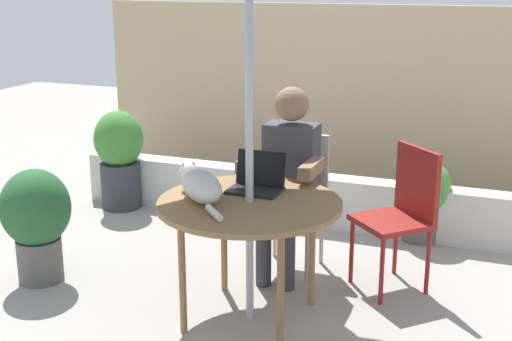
{
  "coord_description": "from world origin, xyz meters",
  "views": [
    {
      "loc": [
        1.34,
        -3.39,
        1.94
      ],
      "look_at": [
        0.0,
        0.1,
        0.87
      ],
      "focal_mm": 48.5,
      "sensor_mm": 36.0,
      "label": 1
    }
  ],
  "objects_px": {
    "cat": "(200,185)",
    "potted_plant_by_chair": "(36,218)",
    "patio_table": "(250,211)",
    "potted_plant_near_fence": "(423,195)",
    "chair_occupied": "(295,190)",
    "laptop": "(258,179)",
    "chair_empty": "(403,206)",
    "person_seated": "(288,172)",
    "potted_plant_corner": "(120,155)"
  },
  "relations": [
    {
      "from": "cat",
      "to": "potted_plant_by_chair",
      "type": "distance_m",
      "value": 1.25
    },
    {
      "from": "potted_plant_by_chair",
      "to": "potted_plant_corner",
      "type": "bearing_deg",
      "value": 101.18
    },
    {
      "from": "patio_table",
      "to": "potted_plant_by_chair",
      "type": "height_order",
      "value": "potted_plant_by_chair"
    },
    {
      "from": "laptop",
      "to": "cat",
      "type": "distance_m",
      "value": 0.38
    },
    {
      "from": "chair_occupied",
      "to": "laptop",
      "type": "bearing_deg",
      "value": -93.22
    },
    {
      "from": "chair_empty",
      "to": "potted_plant_corner",
      "type": "distance_m",
      "value": 2.59
    },
    {
      "from": "chair_empty",
      "to": "cat",
      "type": "bearing_deg",
      "value": -140.82
    },
    {
      "from": "person_seated",
      "to": "chair_empty",
      "type": "bearing_deg",
      "value": 5.81
    },
    {
      "from": "potted_plant_by_chair",
      "to": "potted_plant_corner",
      "type": "xyz_separation_m",
      "value": [
        -0.29,
        1.46,
        0.03
      ]
    },
    {
      "from": "chair_occupied",
      "to": "potted_plant_by_chair",
      "type": "xyz_separation_m",
      "value": [
        -1.46,
        -0.84,
        -0.11
      ]
    },
    {
      "from": "patio_table",
      "to": "potted_plant_near_fence",
      "type": "relative_size",
      "value": 1.65
    },
    {
      "from": "cat",
      "to": "potted_plant_by_chair",
      "type": "xyz_separation_m",
      "value": [
        -1.2,
        0.06,
        -0.37
      ]
    },
    {
      "from": "patio_table",
      "to": "chair_empty",
      "type": "height_order",
      "value": "chair_empty"
    },
    {
      "from": "chair_empty",
      "to": "person_seated",
      "type": "bearing_deg",
      "value": -174.19
    },
    {
      "from": "cat",
      "to": "person_seated",
      "type": "bearing_deg",
      "value": 70.21
    },
    {
      "from": "chair_occupied",
      "to": "laptop",
      "type": "height_order",
      "value": "laptop"
    },
    {
      "from": "person_seated",
      "to": "potted_plant_near_fence",
      "type": "height_order",
      "value": "person_seated"
    },
    {
      "from": "patio_table",
      "to": "laptop",
      "type": "bearing_deg",
      "value": 98.65
    },
    {
      "from": "cat",
      "to": "potted_plant_corner",
      "type": "bearing_deg",
      "value": 134.27
    },
    {
      "from": "patio_table",
      "to": "potted_plant_by_chair",
      "type": "xyz_separation_m",
      "value": [
        -1.46,
        -0.01,
        -0.23
      ]
    },
    {
      "from": "potted_plant_near_fence",
      "to": "potted_plant_by_chair",
      "type": "bearing_deg",
      "value": -143.83
    },
    {
      "from": "chair_occupied",
      "to": "cat",
      "type": "bearing_deg",
      "value": -106.52
    },
    {
      "from": "chair_empty",
      "to": "cat",
      "type": "distance_m",
      "value": 1.32
    },
    {
      "from": "patio_table",
      "to": "laptop",
      "type": "distance_m",
      "value": 0.26
    },
    {
      "from": "laptop",
      "to": "potted_plant_by_chair",
      "type": "bearing_deg",
      "value": -170.73
    },
    {
      "from": "chair_empty",
      "to": "laptop",
      "type": "relative_size",
      "value": 3.01
    },
    {
      "from": "patio_table",
      "to": "chair_empty",
      "type": "xyz_separation_m",
      "value": [
        0.74,
        0.74,
        -0.12
      ]
    },
    {
      "from": "cat",
      "to": "potted_plant_corner",
      "type": "relative_size",
      "value": 0.61
    },
    {
      "from": "cat",
      "to": "potted_plant_near_fence",
      "type": "xyz_separation_m",
      "value": [
        1.01,
        1.68,
        -0.45
      ]
    },
    {
      "from": "chair_occupied",
      "to": "cat",
      "type": "height_order",
      "value": "chair_occupied"
    },
    {
      "from": "patio_table",
      "to": "potted_plant_corner",
      "type": "distance_m",
      "value": 2.28
    },
    {
      "from": "chair_empty",
      "to": "cat",
      "type": "xyz_separation_m",
      "value": [
        -1.0,
        -0.82,
        0.26
      ]
    },
    {
      "from": "potted_plant_by_chair",
      "to": "potted_plant_corner",
      "type": "distance_m",
      "value": 1.49
    },
    {
      "from": "patio_table",
      "to": "person_seated",
      "type": "relative_size",
      "value": 0.83
    },
    {
      "from": "potted_plant_corner",
      "to": "person_seated",
      "type": "bearing_deg",
      "value": -24.03
    },
    {
      "from": "chair_empty",
      "to": "potted_plant_by_chair",
      "type": "height_order",
      "value": "chair_empty"
    },
    {
      "from": "chair_empty",
      "to": "laptop",
      "type": "bearing_deg",
      "value": -145.98
    },
    {
      "from": "person_seated",
      "to": "laptop",
      "type": "relative_size",
      "value": 4.14
    },
    {
      "from": "cat",
      "to": "laptop",
      "type": "bearing_deg",
      "value": 51.92
    },
    {
      "from": "patio_table",
      "to": "chair_occupied",
      "type": "height_order",
      "value": "chair_occupied"
    },
    {
      "from": "potted_plant_near_fence",
      "to": "cat",
      "type": "bearing_deg",
      "value": -121.1
    },
    {
      "from": "chair_occupied",
      "to": "person_seated",
      "type": "bearing_deg",
      "value": -90.0
    },
    {
      "from": "patio_table",
      "to": "potted_plant_corner",
      "type": "relative_size",
      "value": 1.24
    },
    {
      "from": "potted_plant_near_fence",
      "to": "potted_plant_corner",
      "type": "relative_size",
      "value": 0.75
    },
    {
      "from": "laptop",
      "to": "potted_plant_by_chair",
      "type": "height_order",
      "value": "laptop"
    },
    {
      "from": "chair_empty",
      "to": "person_seated",
      "type": "xyz_separation_m",
      "value": [
        -0.74,
        -0.07,
        0.17
      ]
    },
    {
      "from": "laptop",
      "to": "person_seated",
      "type": "bearing_deg",
      "value": 85.64
    },
    {
      "from": "chair_occupied",
      "to": "potted_plant_near_fence",
      "type": "height_order",
      "value": "chair_occupied"
    },
    {
      "from": "person_seated",
      "to": "potted_plant_near_fence",
      "type": "distance_m",
      "value": 1.25
    },
    {
      "from": "laptop",
      "to": "potted_plant_near_fence",
      "type": "xyz_separation_m",
      "value": [
        0.78,
        1.38,
        -0.43
      ]
    }
  ]
}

